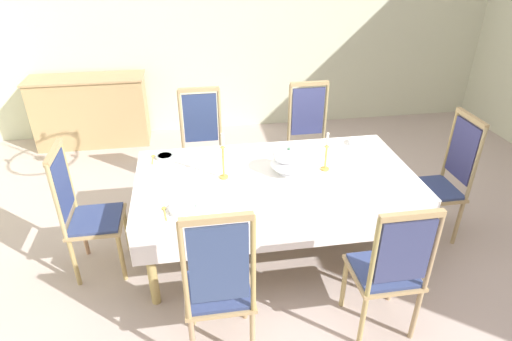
{
  "coord_description": "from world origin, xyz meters",
  "views": [
    {
      "loc": [
        -0.64,
        -2.81,
        2.49
      ],
      "look_at": [
        -0.16,
        0.16,
        0.81
      ],
      "focal_mm": 29.98,
      "sensor_mm": 36.0,
      "label": 1
    }
  ],
  "objects": [
    {
      "name": "ground",
      "position": [
        0.0,
        0.0,
        -0.02
      ],
      "size": [
        7.17,
        5.92,
        0.04
      ],
      "primitive_type": "cube",
      "color": "#B4A29B"
    },
    {
      "name": "back_wall",
      "position": [
        0.0,
        3.0,
        1.54
      ],
      "size": [
        7.17,
        0.08,
        3.09
      ],
      "primitive_type": "cube",
      "color": "beige",
      "rests_on": "ground"
    },
    {
      "name": "dining_table",
      "position": [
        0.0,
        0.14,
        0.7
      ],
      "size": [
        2.23,
        1.16,
        0.77
      ],
      "color": "tan",
      "rests_on": "ground"
    },
    {
      "name": "tablecloth",
      "position": [
        0.0,
        0.14,
        0.7
      ],
      "size": [
        2.25,
        1.18,
        0.31
      ],
      "color": "white",
      "rests_on": "dining_table"
    },
    {
      "name": "chair_south_a",
      "position": [
        -0.55,
        -0.85,
        0.59
      ],
      "size": [
        0.44,
        0.42,
        1.19
      ],
      "color": "#9F8F5C",
      "rests_on": "ground"
    },
    {
      "name": "chair_north_a",
      "position": [
        -0.55,
        1.13,
        0.58
      ],
      "size": [
        0.44,
        0.42,
        1.16
      ],
      "rotation": [
        0.0,
        0.0,
        3.14
      ],
      "color": "tan",
      "rests_on": "ground"
    },
    {
      "name": "chair_south_b",
      "position": [
        0.57,
        -0.85,
        0.56
      ],
      "size": [
        0.44,
        0.42,
        1.09
      ],
      "color": "tan",
      "rests_on": "ground"
    },
    {
      "name": "chair_north_b",
      "position": [
        0.57,
        1.13,
        0.58
      ],
      "size": [
        0.44,
        0.42,
        1.17
      ],
      "rotation": [
        0.0,
        0.0,
        3.14
      ],
      "color": "tan",
      "rests_on": "ground"
    },
    {
      "name": "chair_head_west",
      "position": [
        -1.52,
        0.14,
        0.57
      ],
      "size": [
        0.42,
        0.44,
        1.12
      ],
      "rotation": [
        0.0,
        0.0,
        -1.57
      ],
      "color": "tan",
      "rests_on": "ground"
    },
    {
      "name": "chair_head_east",
      "position": [
        1.52,
        0.14,
        0.59
      ],
      "size": [
        0.42,
        0.44,
        1.17
      ],
      "rotation": [
        0.0,
        0.0,
        1.57
      ],
      "color": "tan",
      "rests_on": "ground"
    },
    {
      "name": "soup_tureen",
      "position": [
        0.11,
        0.14,
        0.88
      ],
      "size": [
        0.29,
        0.29,
        0.23
      ],
      "color": "white",
      "rests_on": "tablecloth"
    },
    {
      "name": "candlestick_west",
      "position": [
        -0.42,
        0.14,
        0.93
      ],
      "size": [
        0.07,
        0.07,
        0.39
      ],
      "color": "gold",
      "rests_on": "tablecloth"
    },
    {
      "name": "candlestick_east",
      "position": [
        0.42,
        0.14,
        0.9
      ],
      "size": [
        0.07,
        0.07,
        0.33
      ],
      "color": "gold",
      "rests_on": "tablecloth"
    },
    {
      "name": "bowl_near_left",
      "position": [
        -0.75,
        -0.28,
        0.79
      ],
      "size": [
        0.19,
        0.19,
        0.04
      ],
      "color": "white",
      "rests_on": "tablecloth"
    },
    {
      "name": "bowl_near_right",
      "position": [
        -0.89,
        0.56,
        0.79
      ],
      "size": [
        0.15,
        0.15,
        0.03
      ],
      "color": "white",
      "rests_on": "tablecloth"
    },
    {
      "name": "bowl_far_left",
      "position": [
        0.86,
        0.56,
        0.79
      ],
      "size": [
        0.17,
        0.17,
        0.04
      ],
      "color": "white",
      "rests_on": "tablecloth"
    },
    {
      "name": "spoon_primary",
      "position": [
        -0.88,
        -0.25,
        0.78
      ],
      "size": [
        0.04,
        0.18,
        0.01
      ],
      "rotation": [
        0.0,
        0.0,
        0.14
      ],
      "color": "gold",
      "rests_on": "tablecloth"
    },
    {
      "name": "spoon_secondary",
      "position": [
        -1.0,
        0.59,
        0.78
      ],
      "size": [
        0.03,
        0.18,
        0.01
      ],
      "rotation": [
        0.0,
        0.0,
        -0.0
      ],
      "color": "gold",
      "rests_on": "tablecloth"
    },
    {
      "name": "sideboard",
      "position": [
        -1.92,
        2.68,
        0.45
      ],
      "size": [
        1.44,
        0.48,
        0.9
      ],
      "rotation": [
        0.0,
        0.0,
        3.14
      ],
      "color": "tan",
      "rests_on": "ground"
    }
  ]
}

